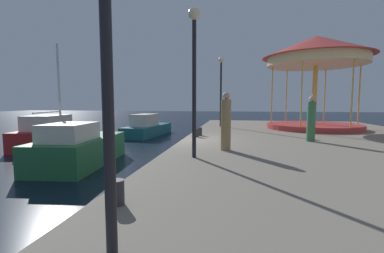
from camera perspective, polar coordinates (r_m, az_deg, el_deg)
ground_plane at (r=11.84m, az=-1.96°, el=-6.54°), size 120.00×120.00×0.00m
quay_dock at (r=12.15m, az=27.72°, el=-4.93°), size 12.24×25.35×0.80m
motorboat_green at (r=11.05m, az=-23.39°, el=-4.36°), size 2.45×4.61×1.67m
motorboat_teal at (r=19.42m, az=-9.76°, el=-0.25°), size 2.28×5.36×1.59m
sailboat_red at (r=16.49m, az=-27.47°, el=-1.40°), size 2.89×5.86×5.71m
carousel at (r=17.96m, az=25.35°, el=12.98°), size 6.33×6.33×5.60m
lamp_post_mid_promenade at (r=7.77m, az=0.48°, el=15.00°), size 0.36×0.36×4.29m
lamp_post_far_end at (r=17.79m, az=6.32°, el=10.06°), size 0.36×0.36×4.61m
bollard_center at (r=12.89m, az=1.67°, el=-1.07°), size 0.24×0.24×0.40m
bollard_south at (r=4.46m, az=-16.05°, el=-13.58°), size 0.24×0.24×0.40m
bollard_north at (r=12.40m, az=0.91°, el=-1.33°), size 0.24×0.24×0.40m
person_mid_promenade at (r=11.99m, az=24.49°, el=1.27°), size 0.34×0.34×1.89m
person_near_carousel at (r=8.92m, az=7.37°, el=0.73°), size 0.34×0.34×1.96m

